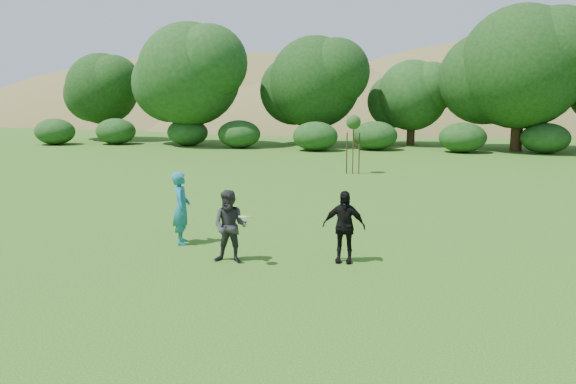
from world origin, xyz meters
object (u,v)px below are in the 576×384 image
at_px(player_teal, 181,208).
at_px(player_black, 344,227).
at_px(player_grey, 230,227).
at_px(sapling, 354,124).

bearing_deg(player_teal, player_black, -119.34).
distance_m(player_grey, sapling, 15.28).
relative_size(player_grey, player_black, 1.00).
distance_m(player_teal, sapling, 14.25).
bearing_deg(player_teal, player_grey, -146.25).
height_order(player_teal, player_black, player_teal).
bearing_deg(sapling, player_grey, -94.11).
relative_size(player_teal, player_black, 1.12).
xyz_separation_m(player_black, sapling, (-1.46, 14.56, 1.57)).
bearing_deg(player_black, player_teal, 170.43).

